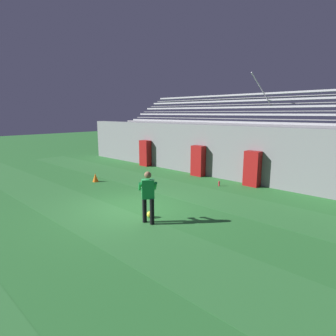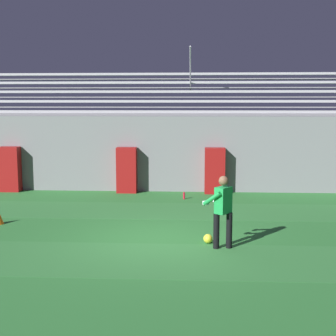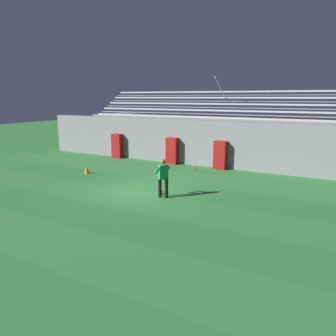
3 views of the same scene
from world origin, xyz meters
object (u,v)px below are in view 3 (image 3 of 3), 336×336
Objects in this scene: soccer_ball at (161,192)px; traffic_cone at (87,170)px; padding_pillar_far_left at (117,146)px; padding_pillar_gate_right at (220,155)px; padding_pillar_gate_left at (172,151)px; goalkeeper at (163,176)px; water_bottle at (195,169)px.

traffic_cone is at bearing 165.52° from soccer_ball.
padding_pillar_far_left is 3.98× the size of traffic_cone.
padding_pillar_gate_right and padding_pillar_far_left have the same top height.
padding_pillar_gate_left reaches higher than goalkeeper.
padding_pillar_gate_left is 1.00× the size of padding_pillar_far_left.
traffic_cone is at bearing -121.43° from padding_pillar_gate_left.
padding_pillar_gate_right is 3.98× the size of traffic_cone.
traffic_cone is 6.18m from water_bottle.
water_bottle is (6.51, -1.11, -0.72)m from padding_pillar_far_left.
padding_pillar_gate_left is 3.23m from padding_pillar_gate_right.
soccer_ball is at bearing -65.67° from padding_pillar_gate_left.
water_bottle is at bearing 100.11° from goalkeeper.
padding_pillar_gate_left is at bearing 58.57° from traffic_cone.
water_bottle is at bearing -27.40° from padding_pillar_gate_left.
padding_pillar_gate_left is 1.00× the size of goalkeeper.
padding_pillar_gate_right is 1.00× the size of goalkeeper.
padding_pillar_gate_left is 2.51m from water_bottle.
padding_pillar_gate_left reaches higher than traffic_cone.
goalkeeper is at bearing -64.61° from padding_pillar_gate_left.
padding_pillar_gate_right is 6.24m from soccer_ball.
padding_pillar_gate_right is (3.23, 0.00, 0.00)m from padding_pillar_gate_left.
water_bottle reaches higher than soccer_ball.
soccer_ball is at bearing -94.01° from padding_pillar_gate_right.
traffic_cone is at bearing -144.25° from water_bottle.
padding_pillar_gate_right is at bearing 37.66° from traffic_cone.
padding_pillar_far_left reaches higher than water_bottle.
padding_pillar_gate_right reaches higher than soccer_ball.
traffic_cone is (-2.88, -4.72, -0.63)m from padding_pillar_gate_left.
goalkeeper is 0.97m from soccer_ball.
padding_pillar_far_left is at bearing 107.58° from traffic_cone.
goalkeeper reaches higher than traffic_cone.
soccer_ball is 0.52× the size of traffic_cone.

